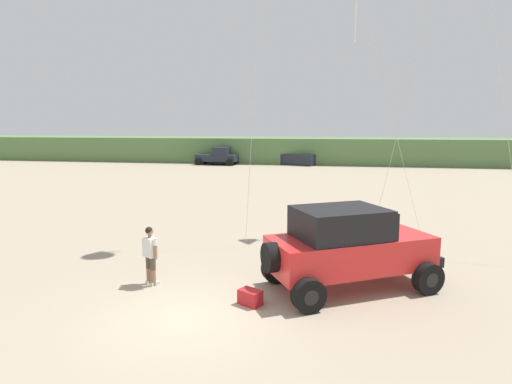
{
  "coord_description": "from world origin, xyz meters",
  "views": [
    {
      "loc": [
        3.26,
        -9.01,
        4.43
      ],
      "look_at": [
        0.98,
        3.12,
        2.5
      ],
      "focal_mm": 30.06,
      "sensor_mm": 36.0,
      "label": 1
    }
  ],
  "objects": [
    {
      "name": "person_watching",
      "position": [
        -1.75,
        1.73,
        0.94
      ],
      "size": [
        0.55,
        0.45,
        1.67
      ],
      "color": "#8C664C",
      "rests_on": "ground_plane"
    },
    {
      "name": "distant_pickup",
      "position": [
        -9.9,
        37.79,
        0.94
      ],
      "size": [
        4.7,
        2.61,
        1.98
      ],
      "color": "#1E232D",
      "rests_on": "ground_plane"
    },
    {
      "name": "jeep",
      "position": [
        3.65,
        2.47,
        1.2
      ],
      "size": [
        4.98,
        4.2,
        2.26
      ],
      "color": "red",
      "rests_on": "ground_plane"
    },
    {
      "name": "ground_plane",
      "position": [
        0.0,
        0.0,
        0.0
      ],
      "size": [
        220.0,
        220.0,
        0.0
      ],
      "primitive_type": "plane",
      "color": "gray"
    },
    {
      "name": "distant_sedan",
      "position": [
        -1.11,
        39.11,
        0.6
      ],
      "size": [
        4.53,
        3.03,
        1.2
      ],
      "primitive_type": "cube",
      "rotation": [
        0.0,
        0.0,
        -0.35
      ],
      "color": "#1E232D",
      "rests_on": "ground_plane"
    },
    {
      "name": "cooler_box",
      "position": [
        1.25,
        0.91,
        0.19
      ],
      "size": [
        0.66,
        0.58,
        0.38
      ],
      "primitive_type": "cube",
      "rotation": [
        0.0,
        0.0,
        -0.5
      ],
      "color": "#B21E23",
      "rests_on": "ground_plane"
    },
    {
      "name": "dune_ridge",
      "position": [
        -5.13,
        43.21,
        1.46
      ],
      "size": [
        90.0,
        8.68,
        2.93
      ],
      "primitive_type": "cube",
      "color": "#567A47",
      "rests_on": "ground_plane"
    }
  ]
}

